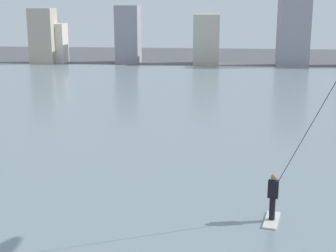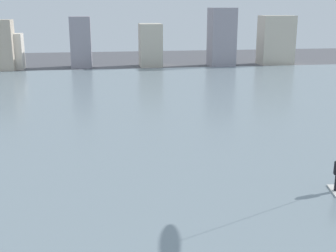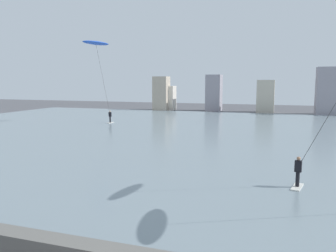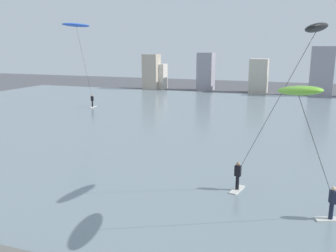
% 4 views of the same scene
% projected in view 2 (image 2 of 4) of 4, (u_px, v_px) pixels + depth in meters
% --- Properties ---
extents(water_bay, '(84.00, 52.00, 0.10)m').
position_uv_depth(water_bay, '(172.00, 114.00, 35.18)').
color(water_bay, gray).
rests_on(water_bay, ground).
extents(far_shore_buildings, '(41.30, 5.04, 8.00)m').
position_uv_depth(far_shore_buildings, '(163.00, 42.00, 61.63)').
color(far_shore_buildings, '#B7A893').
rests_on(far_shore_buildings, ground).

